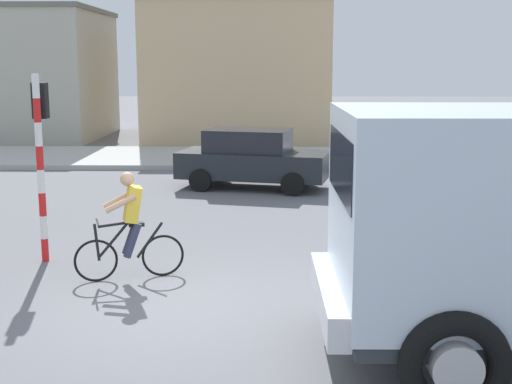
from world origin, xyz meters
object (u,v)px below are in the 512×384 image
at_px(cyclist, 130,226).
at_px(car_red_near, 252,158).
at_px(pedestrian_near_kerb, 438,157).
at_px(traffic_light_pole, 40,142).

height_order(cyclist, car_red_near, cyclist).
bearing_deg(car_red_near, pedestrian_near_kerb, 2.73).
xyz_separation_m(cyclist, car_red_near, (1.71, 8.13, -0.05)).
distance_m(traffic_light_pole, pedestrian_near_kerb, 11.27).
xyz_separation_m(car_red_near, pedestrian_near_kerb, (5.08, 0.24, 0.03)).
bearing_deg(cyclist, car_red_near, 78.10).
bearing_deg(traffic_light_pole, cyclist, -31.86).
bearing_deg(pedestrian_near_kerb, traffic_light_pole, -139.15).
height_order(cyclist, traffic_light_pole, traffic_light_pole).
distance_m(car_red_near, pedestrian_near_kerb, 5.09).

